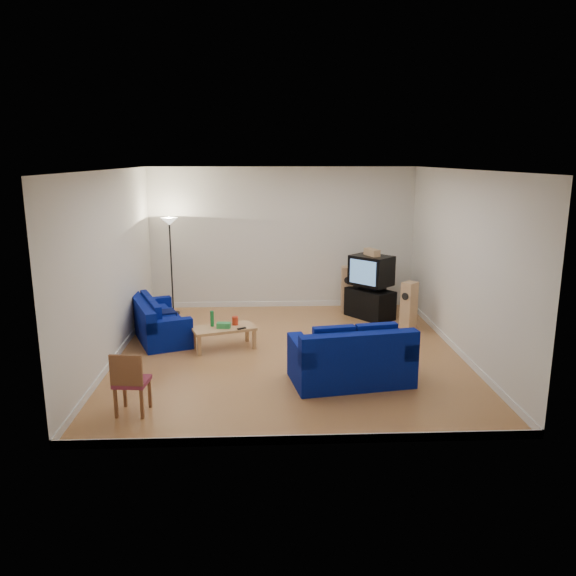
{
  "coord_description": "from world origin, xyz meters",
  "views": [
    {
      "loc": [
        -0.44,
        -9.43,
        3.39
      ],
      "look_at": [
        0.0,
        0.4,
        1.1
      ],
      "focal_mm": 35.0,
      "sensor_mm": 36.0,
      "label": 1
    }
  ],
  "objects_px": {
    "sofa_three_seat": "(157,324)",
    "coffee_table": "(224,330)",
    "sofa_loveseat": "(352,362)",
    "tv_stand": "(370,304)",
    "television": "(371,270)"
  },
  "relations": [
    {
      "from": "coffee_table",
      "to": "tv_stand",
      "type": "relative_size",
      "value": 1.21
    },
    {
      "from": "sofa_loveseat",
      "to": "tv_stand",
      "type": "bearing_deg",
      "value": 65.74
    },
    {
      "from": "sofa_three_seat",
      "to": "tv_stand",
      "type": "bearing_deg",
      "value": 83.92
    },
    {
      "from": "sofa_three_seat",
      "to": "sofa_loveseat",
      "type": "bearing_deg",
      "value": 33.43
    },
    {
      "from": "television",
      "to": "coffee_table",
      "type": "bearing_deg",
      "value": -101.99
    },
    {
      "from": "coffee_table",
      "to": "television",
      "type": "height_order",
      "value": "television"
    },
    {
      "from": "coffee_table",
      "to": "tv_stand",
      "type": "distance_m",
      "value": 3.57
    },
    {
      "from": "sofa_three_seat",
      "to": "television",
      "type": "relative_size",
      "value": 2.08
    },
    {
      "from": "sofa_three_seat",
      "to": "tv_stand",
      "type": "height_order",
      "value": "sofa_three_seat"
    },
    {
      "from": "sofa_loveseat",
      "to": "coffee_table",
      "type": "relative_size",
      "value": 1.58
    },
    {
      "from": "sofa_three_seat",
      "to": "coffee_table",
      "type": "height_order",
      "value": "sofa_three_seat"
    },
    {
      "from": "sofa_loveseat",
      "to": "sofa_three_seat",
      "type": "bearing_deg",
      "value": 135.55
    },
    {
      "from": "coffee_table",
      "to": "sofa_loveseat",
      "type": "bearing_deg",
      "value": -39.31
    },
    {
      "from": "sofa_loveseat",
      "to": "tv_stand",
      "type": "height_order",
      "value": "sofa_loveseat"
    },
    {
      "from": "tv_stand",
      "to": "television",
      "type": "relative_size",
      "value": 1.01
    }
  ]
}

